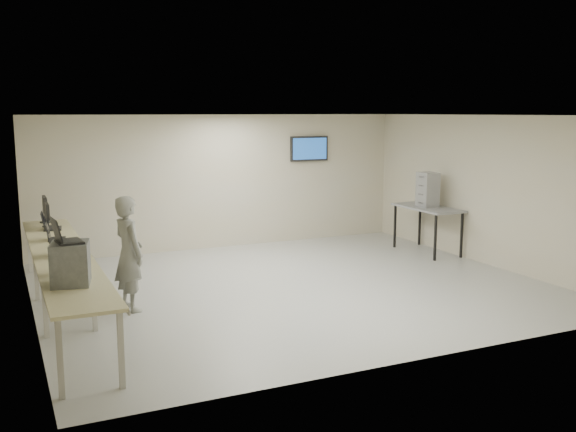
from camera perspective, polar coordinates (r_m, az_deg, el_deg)
name	(u,v)px	position (r m, az deg, el deg)	size (l,w,h in m)	color
room	(293,201)	(10.45, 0.49, 1.31)	(8.01, 7.01, 2.81)	#A5A5A5
workbench	(62,258)	(9.57, -19.44, -3.53)	(0.76, 6.00, 0.90)	beige
equipment_box	(71,263)	(7.74, -18.77, -4.02)	(0.41, 0.47, 0.49)	slate
laptop_on_box	(64,236)	(7.67, -19.32, -1.73)	(0.34, 0.40, 0.29)	black
laptop_0	(65,268)	(8.32, -19.19, -4.38)	(0.30, 0.35, 0.26)	black
laptop_1	(57,250)	(9.36, -19.85, -2.88)	(0.33, 0.40, 0.30)	black
laptop_2	(53,236)	(10.52, -20.16, -1.65)	(0.32, 0.37, 0.27)	black
laptop_3	(49,225)	(11.48, -20.49, -0.75)	(0.35, 0.41, 0.30)	black
monitor_near	(47,212)	(11.75, -20.62, 0.31)	(0.19, 0.42, 0.41)	black
monitor_far	(45,207)	(12.21, -20.79, 0.76)	(0.21, 0.47, 0.47)	black
soldier	(129,253)	(9.53, -13.96, -3.25)	(0.61, 0.40, 1.68)	slate
side_table	(428,210)	(13.35, 12.32, 0.51)	(0.74, 1.58, 0.95)	gray
storage_bins	(428,190)	(13.29, 12.31, 2.31)	(0.33, 0.37, 0.70)	#9B9B9B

